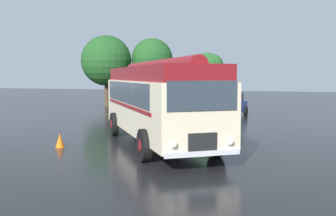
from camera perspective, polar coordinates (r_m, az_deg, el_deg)
name	(u,v)px	position (r m, az deg, el deg)	size (l,w,h in m)	color
ground_plane	(165,149)	(15.38, -0.41, -5.98)	(120.00, 120.00, 0.00)	black
vintage_bus	(157,99)	(16.23, -1.63, 1.32)	(7.81, 9.65, 3.49)	beige
car_near_left	(196,104)	(28.38, 4.06, 0.64)	(2.01, 4.23, 1.66)	#4C5156
car_mid_left	(230,105)	(27.65, 8.97, 0.49)	(2.15, 4.30, 1.66)	navy
box_van	(160,96)	(29.62, -1.18, 1.83)	(2.46, 5.83, 2.50)	navy
tree_far_left	(106,60)	(36.99, -8.96, 6.90)	(4.65, 4.65, 6.57)	#4C3823
tree_left_of_centre	(152,59)	(36.61, -2.37, 7.07)	(3.83, 3.83, 6.31)	#4C3823
tree_centre	(208,68)	(35.28, 5.80, 5.85)	(2.90, 2.80, 4.90)	#4C3823
traffic_cone	(60,141)	(16.27, -15.42, -4.57)	(0.36, 0.36, 0.55)	orange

